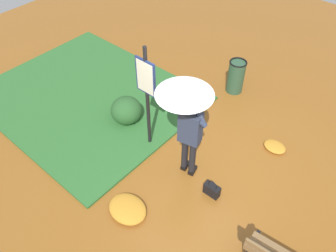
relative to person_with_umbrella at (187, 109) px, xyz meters
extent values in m
plane|color=brown|center=(-0.23, -0.12, -1.55)|extent=(18.00, 18.00, 0.00)
cube|color=#2D662D|center=(3.12, -0.18, -1.53)|extent=(4.80, 4.00, 0.05)
cylinder|color=black|center=(-0.17, -0.01, -1.12)|extent=(0.12, 0.12, 0.86)
cylinder|color=black|center=(0.01, -0.01, -1.12)|extent=(0.12, 0.12, 0.86)
cube|color=black|center=(-0.17, -0.05, -1.51)|extent=(0.16, 0.24, 0.08)
cube|color=black|center=(0.01, -0.05, -1.51)|extent=(0.16, 0.24, 0.08)
cube|color=#2D3851|center=(-0.08, -0.01, -0.37)|extent=(0.42, 0.32, 0.64)
sphere|color=#8C664C|center=(-0.08, -0.01, 0.09)|extent=(0.20, 0.20, 0.20)
ellipsoid|color=black|center=(-0.08, -0.01, 0.12)|extent=(0.20, 0.20, 0.15)
cylinder|color=#2D3851|center=(-0.29, -0.04, -0.16)|extent=(0.18, 0.13, 0.18)
cylinder|color=#2D3851|center=(-0.25, -0.05, -0.07)|extent=(0.24, 0.11, 0.33)
cube|color=black|center=(-0.17, -0.03, 0.07)|extent=(0.07, 0.03, 0.14)
cylinder|color=#2D3851|center=(0.08, -0.01, -0.13)|extent=(0.11, 0.10, 0.09)
cylinder|color=#2D3851|center=(0.07, 0.00, -0.04)|extent=(0.10, 0.09, 0.23)
cylinder|color=#A5A5AD|center=(0.06, 0.01, 0.27)|extent=(0.02, 0.02, 0.41)
cone|color=silver|center=(0.06, 0.01, 0.37)|extent=(0.96, 0.96, 0.16)
sphere|color=#A5A5AD|center=(0.06, 0.01, 0.48)|extent=(0.02, 0.02, 0.02)
cylinder|color=black|center=(0.97, -0.07, -0.40)|extent=(0.07, 0.07, 2.30)
cube|color=navy|center=(0.97, -0.05, 0.15)|extent=(0.44, 0.04, 0.70)
cube|color=silver|center=(0.97, -0.03, 0.15)|extent=(0.38, 0.01, 0.64)
cube|color=black|center=(-0.75, 0.13, -1.43)|extent=(0.30, 0.14, 0.24)
torus|color=black|center=(-0.75, 0.13, -1.27)|extent=(0.18, 0.02, 0.18)
cube|color=black|center=(-1.85, 0.64, -1.33)|extent=(0.09, 0.36, 0.44)
cylinder|color=#2D5138|center=(0.60, -2.71, -1.15)|extent=(0.40, 0.40, 0.80)
torus|color=black|center=(0.60, -2.71, -0.74)|extent=(0.42, 0.42, 0.04)
ellipsoid|color=#285628|center=(1.81, -0.23, -1.25)|extent=(0.68, 0.68, 0.61)
ellipsoid|color=#1E421E|center=(2.01, -0.33, -1.35)|extent=(0.41, 0.41, 0.41)
ellipsoid|color=#C68428|center=(-1.09, -1.63, -1.50)|extent=(0.46, 0.37, 0.10)
ellipsoid|color=#C68428|center=(0.15, 1.38, -1.47)|extent=(0.72, 0.57, 0.16)
camera|label=1|loc=(-2.42, 3.28, 3.63)|focal=35.75mm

